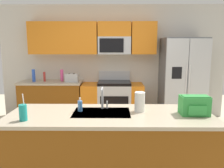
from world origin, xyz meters
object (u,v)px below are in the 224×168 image
Objects in this scene: paper_towel_roll at (140,102)px; range_oven at (113,101)px; pepper_mill at (44,77)px; toaster at (72,78)px; refrigerator at (182,81)px; bottle_pink at (62,75)px; sink_faucet at (103,96)px; backpack at (194,105)px; soap_dispenser at (80,106)px; bottle_blue at (34,75)px; drink_cup_teal at (23,112)px.

range_oven is at bearing 98.55° from paper_towel_roll.
paper_towel_roll reaches higher than pepper_mill.
toaster is 1.33× the size of pepper_mill.
refrigerator reaches higher than toaster.
pepper_mill is 0.87× the size of paper_towel_roll.
bottle_pink is 0.92× the size of sink_faucet.
pepper_mill is 3.47m from backpack.
sink_faucet is (1.41, -2.20, 0.06)m from pepper_mill.
refrigerator reaches higher than paper_towel_roll.
paper_towel_roll reaches higher than toaster.
range_oven reaches higher than soap_dispenser.
refrigerator is 6.61× the size of toaster.
bottle_pink is at bearing 114.62° from sink_faucet.
bottle_blue is at bearing -171.78° from pepper_mill.
backpack is at bearing -103.30° from refrigerator.
drink_cup_teal is (-0.04, -2.59, -0.00)m from toaster.
toaster is (-0.90, -0.05, 0.55)m from range_oven.
soap_dispenser is (0.52, -2.24, -0.02)m from toaster.
refrigerator is 6.56× the size of sink_faucet.
drink_cup_teal is at bearing -133.65° from refrigerator.
drink_cup_teal is at bearing -72.83° from bottle_blue.
soap_dispenser is (0.76, -2.34, -0.06)m from bottle_pink.
drink_cup_teal is 1.74× the size of soap_dispenser.
refrigerator is 3.04m from pepper_mill.
bottle_blue is (-0.84, 0.02, 0.05)m from toaster.
toaster is 0.62m from pepper_mill.
refrigerator is at bearing -0.46° from toaster.
paper_towel_roll reaches higher than range_oven.
bottle_pink is at bearing 177.50° from refrigerator.
backpack is at bearing -11.63° from sink_faucet.
sink_faucet is at bearing -57.35° from pepper_mill.
bottle_pink is (-2.66, 0.12, 0.10)m from refrigerator.
range_oven is 1.28m from bottle_pink.
sink_faucet is 0.94m from drink_cup_teal.
refrigerator is at bearing -0.65° from bottle_blue.
bottle_blue is 2.64m from soap_dispenser.
toaster is at bearing 179.54° from refrigerator.
sink_faucet is at bearing 168.37° from backpack.
pepper_mill is 0.23m from bottle_blue.
paper_towel_roll is 0.75× the size of backpack.
bottle_pink is 2.77m from paper_towel_roll.
bottle_blue is 1.05× the size of bottle_pink.
drink_cup_teal is 0.66m from soap_dispenser.
soap_dispenser is at bearing -72.06° from bottle_pink.
bottle_blue is 1.14× the size of paper_towel_roll.
toaster is at bearing 103.06° from soap_dispenser.
refrigerator is 2.52m from paper_towel_roll.
paper_towel_roll is (-1.17, -2.23, 0.09)m from refrigerator.
toaster is 2.57m from paper_towel_roll.
range_oven is 6.48× the size of pepper_mill.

